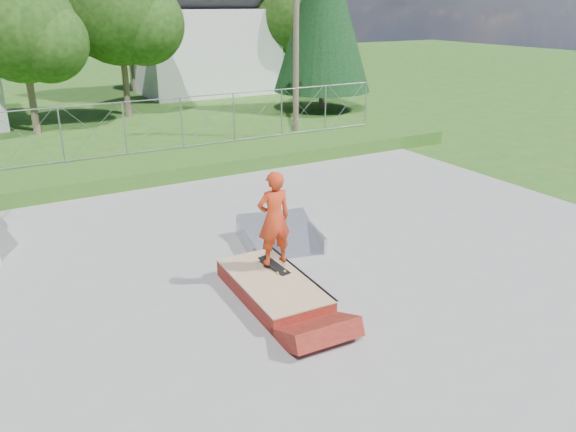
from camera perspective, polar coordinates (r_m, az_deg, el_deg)
name	(u,v)px	position (r m, az deg, el deg)	size (l,w,h in m)	color
ground	(272,302)	(10.80, -1.60, -8.74)	(120.00, 120.00, 0.00)	#275B1A
concrete_pad	(272,301)	(10.79, -1.60, -8.64)	(20.00, 16.00, 0.04)	gray
grass_berm	(136,169)	(19.04, -15.20, 4.61)	(24.00, 3.00, 0.50)	#275B1A
grind_box	(273,288)	(10.88, -1.58, -7.31)	(1.36, 2.69, 0.39)	maroon
flat_bank_ramp	(280,235)	(13.07, -0.82, -1.99)	(1.70, 1.81, 0.52)	#B0B4B9
skateboard	(274,266)	(11.19, -1.40, -5.08)	(0.22, 0.80, 0.02)	black
skater	(274,222)	(10.82, -1.44, -0.61)	(0.68, 0.45, 1.88)	red
chain_link_fence	(124,129)	(19.72, -16.28, 8.50)	(20.00, 0.06, 1.80)	gray
gable_house	(203,29)	(36.86, -8.65, 18.28)	(8.40, 6.08, 8.94)	silver
utility_pole	(296,38)	(23.57, 0.82, 17.59)	(0.24, 0.24, 8.00)	brown
tree_left_near	(28,32)	(26.31, -24.87, 16.63)	(4.76, 4.48, 6.65)	brown
tree_center	(126,14)	(29.03, -16.14, 19.11)	(5.44, 5.12, 7.60)	brown
tree_right_far	(294,17)	(37.16, 0.64, 19.61)	(5.10, 4.80, 7.12)	brown
tree_back_mid	(134,33)	(37.47, -15.38, 17.53)	(4.08, 3.84, 5.70)	brown
conifer_tree	(323,9)	(30.15, 3.60, 20.25)	(5.04, 5.04, 9.10)	brown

